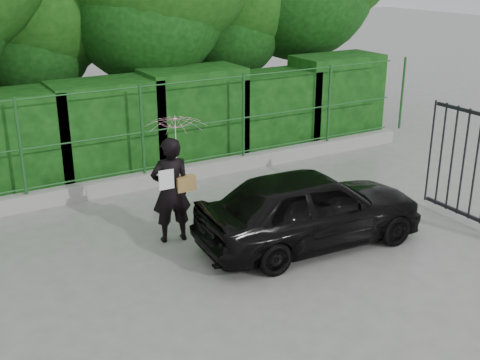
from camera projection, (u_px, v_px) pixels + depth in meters
ground at (239, 292)px, 8.33m from camera, size 80.00×80.00×0.00m
kerb at (126, 184)px, 11.93m from camera, size 14.00×0.25×0.30m
fence at (133, 131)px, 11.68m from camera, size 14.13×0.06×1.80m
hedge at (117, 130)px, 12.56m from camera, size 14.20×1.20×2.12m
woman at (175, 160)px, 9.49m from camera, size 0.98×0.99×2.06m
car at (310, 208)px, 9.53m from camera, size 3.80×1.74×1.26m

